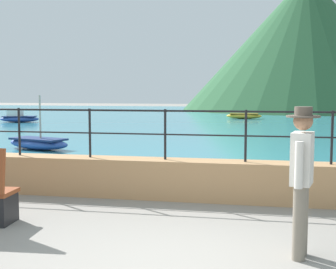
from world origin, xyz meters
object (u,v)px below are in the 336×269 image
person_walking (302,174)px  boat_2 (244,116)px  boat_0 (38,143)px  boat_1 (19,118)px

person_walking → boat_2: 25.46m
person_walking → boat_0: (-7.37, 8.11, -0.72)m
boat_0 → boat_1: (-7.05, 11.43, 0.07)m
person_walking → boat_2: size_ratio=0.76×
person_walking → boat_2: bearing=93.4°
boat_1 → person_walking: bearing=-53.6°
boat_0 → boat_2: 18.27m
boat_0 → boat_1: size_ratio=1.02×
boat_0 → boat_2: (5.88, 17.30, -0.00)m
boat_2 → boat_1: bearing=-155.6°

